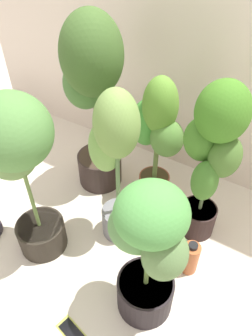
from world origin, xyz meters
TOP-DOWN VIEW (x-y plane):
  - ground_plane at (0.00, 0.00)m, footprint 8.00×8.00m
  - mylar_back_wall at (0.00, 0.86)m, footprint 3.20×0.01m
  - potted_plant_center at (-0.06, 0.14)m, footprint 0.34×0.30m
  - potted_plant_back_center at (-0.02, 0.49)m, footprint 0.35×0.26m
  - potted_plant_front_right at (0.28, -0.15)m, footprint 0.37×0.36m
  - potted_plant_back_left at (-0.38, 0.43)m, footprint 0.47×0.46m
  - potted_plant_front_left at (-0.35, -0.14)m, footprint 0.43×0.40m
  - potted_plant_back_right at (0.32, 0.37)m, footprint 0.35×0.32m
  - cell_phone at (0.08, -0.43)m, footprint 0.16×0.10m
  - nutrient_bottle at (0.39, 0.12)m, footprint 0.08×0.08m

SIDE VIEW (x-z plane):
  - ground_plane at x=0.00m, z-range 0.00..0.00m
  - cell_phone at x=0.08m, z-range 0.00..0.01m
  - nutrient_bottle at x=0.39m, z-range -0.01..0.20m
  - potted_plant_front_right at x=0.28m, z-range 0.05..0.80m
  - potted_plant_back_center at x=-0.02m, z-range 0.07..0.86m
  - potted_plant_center at x=-0.06m, z-range 0.10..0.97m
  - potted_plant_back_right at x=0.32m, z-range 0.10..1.00m
  - potted_plant_front_left at x=-0.35m, z-range 0.13..1.03m
  - potted_plant_back_left at x=-0.38m, z-range 0.12..1.17m
  - mylar_back_wall at x=0.00m, z-range 0.00..2.00m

